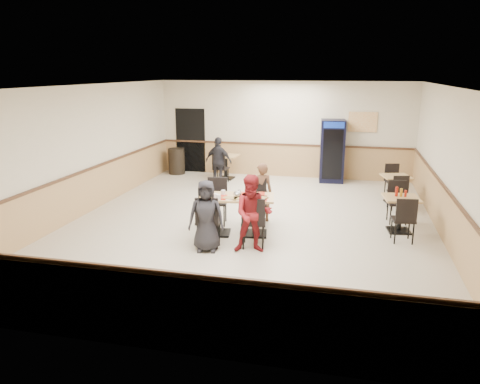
% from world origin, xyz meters
% --- Properties ---
extents(ground, '(10.00, 10.00, 0.00)m').
position_xyz_m(ground, '(0.00, 0.00, 0.00)').
color(ground, beige).
rests_on(ground, ground).
extents(room_shell, '(10.00, 10.00, 10.00)m').
position_xyz_m(room_shell, '(1.78, 2.55, 0.58)').
color(room_shell, silver).
rests_on(room_shell, ground).
extents(main_table, '(1.64, 1.00, 0.82)m').
position_xyz_m(main_table, '(-0.15, -0.72, 0.55)').
color(main_table, black).
rests_on(main_table, ground).
extents(main_chairs, '(1.63, 1.99, 1.04)m').
position_xyz_m(main_chairs, '(-0.20, -0.73, 0.52)').
color(main_chairs, black).
rests_on(main_chairs, ground).
extents(diner_woman_left, '(0.74, 0.56, 1.37)m').
position_xyz_m(diner_woman_left, '(-0.49, -1.72, 0.68)').
color(diner_woman_left, black).
rests_on(diner_woman_left, ground).
extents(diner_woman_right, '(0.82, 0.69, 1.48)m').
position_xyz_m(diner_woman_right, '(0.38, -1.58, 0.74)').
color(diner_woman_right, maroon).
rests_on(diner_woman_right, ground).
extents(diner_man_opposite, '(0.57, 0.47, 1.34)m').
position_xyz_m(diner_man_opposite, '(0.19, 0.28, 0.67)').
color(diner_man_opposite, brown).
rests_on(diner_man_opposite, ground).
extents(lone_diner, '(0.89, 0.51, 1.43)m').
position_xyz_m(lone_diner, '(-1.67, 3.35, 0.71)').
color(lone_diner, black).
rests_on(lone_diner, ground).
extents(tabletop_clutter, '(1.36, 0.82, 0.12)m').
position_xyz_m(tabletop_clutter, '(-0.13, -0.80, 0.84)').
color(tabletop_clutter, '#B51E0C').
rests_on(tabletop_clutter, main_table).
extents(side_table_near, '(0.79, 0.79, 0.76)m').
position_xyz_m(side_table_near, '(3.17, 0.23, 0.50)').
color(side_table_near, black).
rests_on(side_table_near, ground).
extents(side_table_near_chair_south, '(0.49, 0.49, 0.96)m').
position_xyz_m(side_table_near_chair_south, '(3.17, -0.37, 0.48)').
color(side_table_near_chair_south, black).
rests_on(side_table_near_chair_south, ground).
extents(side_table_near_chair_north, '(0.49, 0.49, 0.96)m').
position_xyz_m(side_table_near_chair_north, '(3.17, 0.84, 0.48)').
color(side_table_near_chair_north, black).
rests_on(side_table_near_chair_north, ground).
extents(side_table_far, '(0.82, 0.82, 0.72)m').
position_xyz_m(side_table_far, '(3.25, 2.52, 0.48)').
color(side_table_far, black).
rests_on(side_table_far, ground).
extents(side_table_far_chair_south, '(0.51, 0.51, 0.91)m').
position_xyz_m(side_table_far_chair_south, '(3.25, 1.95, 0.45)').
color(side_table_far_chair_south, black).
rests_on(side_table_far_chair_south, ground).
extents(side_table_far_chair_north, '(0.51, 0.51, 0.91)m').
position_xyz_m(side_table_far_chair_north, '(3.25, 3.09, 0.45)').
color(side_table_far_chair_north, black).
rests_on(side_table_far_chair_north, ground).
extents(condiment_caddy, '(0.23, 0.06, 0.20)m').
position_xyz_m(condiment_caddy, '(3.13, 0.28, 0.84)').
color(condiment_caddy, '#A11A0B').
rests_on(condiment_caddy, side_table_near).
extents(back_table, '(0.75, 0.75, 0.75)m').
position_xyz_m(back_table, '(-1.67, 4.20, 0.50)').
color(back_table, black).
rests_on(back_table, ground).
extents(back_table_chair_lone, '(0.47, 0.47, 0.95)m').
position_xyz_m(back_table_chair_lone, '(-1.67, 3.60, 0.48)').
color(back_table_chair_lone, black).
rests_on(back_table_chair_lone, ground).
extents(pepsi_cooler, '(0.77, 0.78, 1.89)m').
position_xyz_m(pepsi_cooler, '(1.55, 4.59, 0.94)').
color(pepsi_cooler, black).
rests_on(pepsi_cooler, ground).
extents(trash_bin, '(0.53, 0.53, 0.84)m').
position_xyz_m(trash_bin, '(-3.45, 4.55, 0.42)').
color(trash_bin, black).
rests_on(trash_bin, ground).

